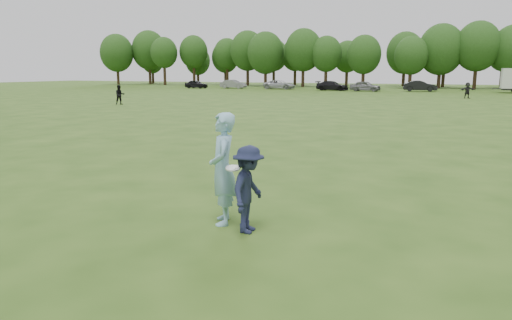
% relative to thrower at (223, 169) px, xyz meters
% --- Properties ---
extents(ground, '(200.00, 200.00, 0.00)m').
position_rel_thrower_xyz_m(ground, '(-0.10, 0.30, -1.06)').
color(ground, '#2B4A14').
rests_on(ground, ground).
extents(thrower, '(0.80, 0.92, 2.12)m').
position_rel_thrower_xyz_m(thrower, '(0.00, 0.00, 0.00)').
color(thrower, '#8FC3DD').
rests_on(thrower, ground).
extents(defender, '(0.64, 1.05, 1.59)m').
position_rel_thrower_xyz_m(defender, '(0.64, -0.27, -0.27)').
color(defender, '#1B213C').
rests_on(defender, ground).
extents(player_far_a, '(1.02, 1.03, 1.68)m').
position_rel_thrower_xyz_m(player_far_a, '(-22.17, 24.72, -0.22)').
color(player_far_a, black).
rests_on(player_far_a, ground).
extents(player_far_d, '(1.64, 1.06, 1.69)m').
position_rel_thrower_xyz_m(player_far_d, '(6.00, 45.97, -0.22)').
color(player_far_d, '#252525').
rests_on(player_far_d, ground).
extents(car_a, '(4.13, 2.05, 1.35)m').
position_rel_thrower_xyz_m(car_a, '(-34.70, 59.98, -0.38)').
color(car_a, black).
rests_on(car_a, ground).
extents(car_b, '(4.30, 1.53, 1.41)m').
position_rel_thrower_xyz_m(car_b, '(-28.52, 61.40, -0.35)').
color(car_b, gray).
rests_on(car_b, ground).
extents(car_c, '(5.10, 2.42, 1.41)m').
position_rel_thrower_xyz_m(car_c, '(-20.55, 61.66, -0.36)').
color(car_c, '#B3B4B8').
rests_on(car_c, ground).
extents(car_d, '(4.94, 2.34, 1.39)m').
position_rel_thrower_xyz_m(car_d, '(-11.67, 59.86, -0.37)').
color(car_d, black).
rests_on(car_d, ground).
extents(car_e, '(4.41, 2.07, 1.46)m').
position_rel_thrower_xyz_m(car_e, '(-6.70, 58.94, -0.33)').
color(car_e, slate).
rests_on(car_e, ground).
extents(car_f, '(4.71, 2.00, 1.51)m').
position_rel_thrower_xyz_m(car_f, '(0.52, 61.43, -0.31)').
color(car_f, black).
rests_on(car_f, ground).
extents(disc_in_play, '(0.28, 0.28, 0.09)m').
position_rel_thrower_xyz_m(disc_in_play, '(0.29, -0.17, 0.08)').
color(disc_in_play, white).
rests_on(disc_in_play, ground).
extents(treeline, '(130.35, 18.39, 11.74)m').
position_rel_thrower_xyz_m(treeline, '(2.71, 77.20, 5.20)').
color(treeline, '#332114').
rests_on(treeline, ground).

